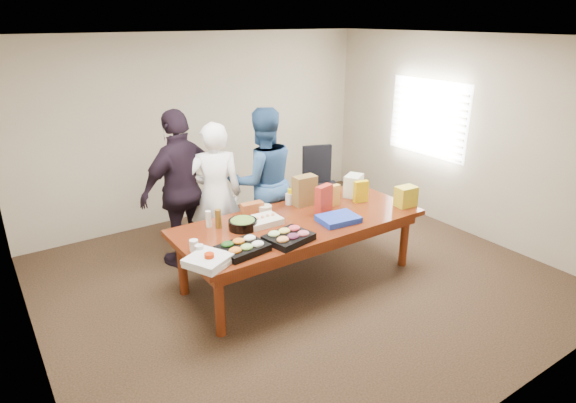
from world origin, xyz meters
TOP-DOWN VIEW (x-y plane):
  - floor at (0.00, 0.00)m, footprint 5.50×5.00m
  - ceiling at (0.00, 0.00)m, footprint 5.50×5.00m
  - wall_back at (0.00, 2.50)m, footprint 5.50×0.04m
  - wall_front at (0.00, -2.50)m, footprint 5.50×0.04m
  - wall_left at (-2.75, 0.00)m, footprint 0.04×5.00m
  - wall_right at (2.75, 0.00)m, footprint 0.04×5.00m
  - window_panel at (2.72, 0.60)m, footprint 0.03×1.40m
  - window_blinds at (2.68, 0.60)m, footprint 0.04×1.36m
  - conference_table at (0.00, 0.00)m, footprint 2.80×1.20m
  - office_chair at (1.37, 1.28)m, footprint 0.69×0.69m
  - person_center at (-0.58, 0.93)m, footprint 0.76×0.63m
  - person_right at (0.08, 0.92)m, footprint 1.03×0.88m
  - person_left at (-0.92, 1.13)m, footprint 1.21×0.74m
  - veggie_tray at (-0.91, -0.33)m, footprint 0.49×0.41m
  - fruit_tray at (-0.41, -0.38)m, footprint 0.51×0.44m
  - sheet_cake at (-0.40, 0.14)m, footprint 0.39×0.30m
  - salad_bowl at (-0.65, 0.15)m, footprint 0.38×0.38m
  - chip_bag_blue at (0.33, -0.28)m, footprint 0.46×0.37m
  - chip_bag_red at (0.36, 0.03)m, footprint 0.24×0.14m
  - chip_bag_yellow at (0.95, 0.04)m, footprint 0.19×0.11m
  - chip_bag_orange at (0.59, 0.14)m, footprint 0.17×0.08m
  - mayo_jar at (0.17, 0.47)m, footprint 0.11×0.11m
  - mustard_bottle at (0.19, 0.47)m, footprint 0.08×0.08m
  - dressing_bottle at (-0.85, 0.32)m, footprint 0.07×0.07m
  - ranch_bottle at (-0.93, 0.40)m, footprint 0.08×0.08m
  - banana_bunch at (0.56, 0.30)m, footprint 0.29×0.25m
  - bread_loaf at (-0.32, 0.52)m, footprint 0.27×0.14m
  - kraft_bag at (0.32, 0.35)m, footprint 0.28×0.17m
  - red_cup at (-1.30, -0.40)m, footprint 0.11×0.11m
  - clear_cup_a at (-1.30, -0.18)m, footprint 0.10×0.10m
  - clear_cup_b at (-1.30, -0.05)m, footprint 0.11×0.11m
  - pizza_box_lower at (-1.30, -0.38)m, footprint 0.47×0.47m
  - pizza_box_upper at (-1.31, -0.38)m, footprint 0.48×0.48m
  - plate_a at (0.66, 0.34)m, footprint 0.30×0.30m
  - plate_b at (0.51, 0.40)m, footprint 0.29×0.29m
  - dip_bowl_a at (0.50, 0.30)m, footprint 0.18×0.18m
  - dip_bowl_b at (-0.18, 0.45)m, footprint 0.19×0.19m
  - grocery_bag_white at (1.01, 0.25)m, footprint 0.31×0.29m
  - grocery_bag_yellow at (1.30, -0.37)m, footprint 0.26×0.19m

SIDE VIEW (x-z plane):
  - floor at x=0.00m, z-range -0.02..0.00m
  - conference_table at x=0.00m, z-range 0.00..0.75m
  - office_chair at x=1.37m, z-range 0.00..1.05m
  - plate_a at x=0.66m, z-range 0.75..0.76m
  - plate_b at x=0.51m, z-range 0.75..0.77m
  - pizza_box_lower at x=-1.30m, z-range 0.75..0.79m
  - dip_bowl_a at x=0.50m, z-range 0.75..0.81m
  - dip_bowl_b at x=-0.18m, z-range 0.75..0.81m
  - chip_bag_blue at x=0.33m, z-range 0.75..0.81m
  - veggie_tray at x=-0.91m, z-range 0.75..0.82m
  - sheet_cake at x=-0.40m, z-range 0.75..0.82m
  - fruit_tray at x=-0.41m, z-range 0.75..0.82m
  - banana_bunch at x=0.56m, z-range 0.75..0.83m
  - salad_bowl at x=-0.65m, z-range 0.75..0.85m
  - bread_loaf at x=-0.32m, z-range 0.75..0.86m
  - clear_cup_a at x=-1.30m, z-range 0.75..0.86m
  - clear_cup_b at x=-1.30m, z-range 0.75..0.87m
  - red_cup at x=-1.30m, z-range 0.75..0.87m
  - pizza_box_upper at x=-1.31m, z-range 0.79..0.83m
  - mayo_jar at x=0.17m, z-range 0.75..0.89m
  - ranch_bottle at x=-0.93m, z-range 0.75..0.93m
  - mustard_bottle at x=0.19m, z-range 0.75..0.94m
  - dressing_bottle at x=-0.85m, z-range 0.75..0.96m
  - grocery_bag_yellow at x=1.30m, z-range 0.75..0.99m
  - chip_bag_orange at x=0.59m, z-range 0.75..1.01m
  - chip_bag_yellow at x=0.95m, z-range 0.75..1.02m
  - person_center at x=-0.58m, z-range 0.00..1.77m
  - grocery_bag_white at x=1.01m, z-range 0.75..1.03m
  - chip_bag_red at x=0.36m, z-range 0.75..1.08m
  - kraft_bag at x=0.32m, z-range 0.75..1.11m
  - person_right at x=0.08m, z-range 0.00..1.87m
  - person_left at x=-0.92m, z-range 0.00..1.92m
  - wall_back at x=0.00m, z-range 0.00..2.70m
  - wall_front at x=0.00m, z-range 0.00..2.70m
  - wall_left at x=-2.75m, z-range 0.00..2.70m
  - wall_right at x=2.75m, z-range 0.00..2.70m
  - window_panel at x=2.72m, z-range 0.95..2.05m
  - window_blinds at x=2.68m, z-range 1.00..2.00m
  - ceiling at x=0.00m, z-range 2.70..2.72m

